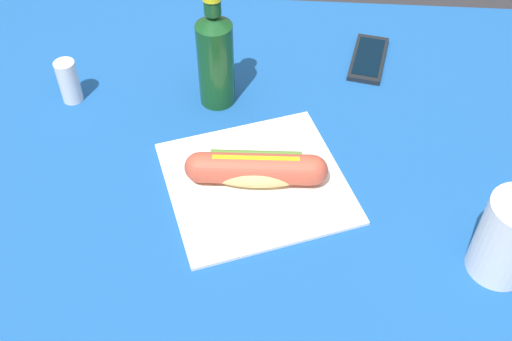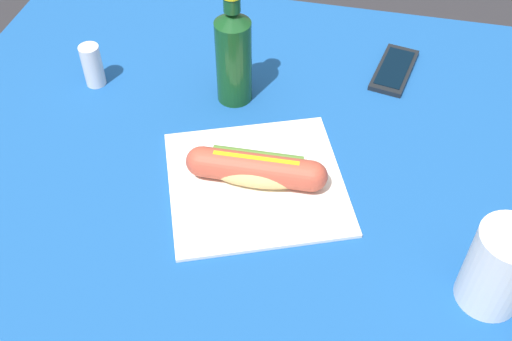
{
  "view_description": "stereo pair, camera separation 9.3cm",
  "coord_description": "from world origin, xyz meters",
  "px_view_note": "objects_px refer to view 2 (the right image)",
  "views": [
    {
      "loc": [
        0.08,
        -0.67,
        1.47
      ],
      "look_at": [
        0.03,
        -0.04,
        0.8
      ],
      "focal_mm": 42.92,
      "sensor_mm": 36.0,
      "label": 1
    },
    {
      "loc": [
        0.17,
        -0.66,
        1.47
      ],
      "look_at": [
        0.03,
        -0.04,
        0.8
      ],
      "focal_mm": 42.92,
      "sensor_mm": 36.0,
      "label": 2
    }
  ],
  "objects_px": {
    "drinking_cup": "(499,268)",
    "salt_shaker": "(92,65)",
    "cell_phone": "(394,70)",
    "soda_bottle": "(234,54)",
    "hot_dog": "(256,169)"
  },
  "relations": [
    {
      "from": "hot_dog",
      "to": "cell_phone",
      "type": "relative_size",
      "value": 1.44
    },
    {
      "from": "cell_phone",
      "to": "salt_shaker",
      "type": "height_order",
      "value": "salt_shaker"
    },
    {
      "from": "cell_phone",
      "to": "salt_shaker",
      "type": "xyz_separation_m",
      "value": [
        -0.53,
        -0.15,
        0.03
      ]
    },
    {
      "from": "drinking_cup",
      "to": "salt_shaker",
      "type": "height_order",
      "value": "drinking_cup"
    },
    {
      "from": "hot_dog",
      "to": "salt_shaker",
      "type": "relative_size",
      "value": 2.74
    },
    {
      "from": "hot_dog",
      "to": "drinking_cup",
      "type": "distance_m",
      "value": 0.37
    },
    {
      "from": "cell_phone",
      "to": "drinking_cup",
      "type": "xyz_separation_m",
      "value": [
        0.15,
        -0.46,
        0.06
      ]
    },
    {
      "from": "soda_bottle",
      "to": "drinking_cup",
      "type": "xyz_separation_m",
      "value": [
        0.42,
        -0.32,
        -0.03
      ]
    },
    {
      "from": "drinking_cup",
      "to": "salt_shaker",
      "type": "distance_m",
      "value": 0.75
    },
    {
      "from": "hot_dog",
      "to": "salt_shaker",
      "type": "bearing_deg",
      "value": 152.41
    },
    {
      "from": "soda_bottle",
      "to": "salt_shaker",
      "type": "distance_m",
      "value": 0.26
    },
    {
      "from": "hot_dog",
      "to": "salt_shaker",
      "type": "distance_m",
      "value": 0.38
    },
    {
      "from": "cell_phone",
      "to": "soda_bottle",
      "type": "distance_m",
      "value": 0.32
    },
    {
      "from": "hot_dog",
      "to": "cell_phone",
      "type": "bearing_deg",
      "value": 60.06
    },
    {
      "from": "drinking_cup",
      "to": "salt_shaker",
      "type": "xyz_separation_m",
      "value": [
        -0.68,
        0.31,
        -0.02
      ]
    }
  ]
}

